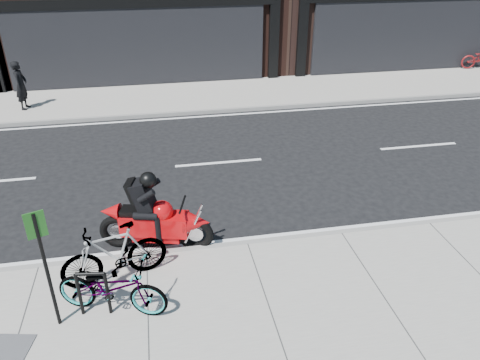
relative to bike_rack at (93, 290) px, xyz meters
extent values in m
plane|color=black|center=(2.82, 3.41, -0.63)|extent=(120.00, 120.00, 0.00)
cube|color=gray|center=(2.82, 11.16, -0.56)|extent=(60.00, 3.50, 0.13)
cylinder|color=black|center=(-0.22, 0.03, -0.09)|extent=(0.06, 0.06, 0.82)
cylinder|color=black|center=(0.22, -0.03, -0.09)|extent=(0.06, 0.06, 0.82)
cylinder|color=black|center=(0.00, 0.00, 0.32)|extent=(0.45, 0.12, 0.06)
imported|color=gray|center=(0.29, 0.02, -0.01)|extent=(1.97, 1.24, 0.98)
imported|color=gray|center=(0.30, 0.81, 0.06)|extent=(1.94, 0.95, 1.12)
torus|color=black|center=(1.80, 1.61, -0.27)|extent=(0.75, 0.33, 0.73)
torus|color=black|center=(0.27, 2.00, -0.27)|extent=(0.75, 0.33, 0.73)
cube|color=#B8080C|center=(1.03, 1.81, -0.05)|extent=(1.40, 0.74, 0.42)
cone|color=#B8080C|center=(1.84, 1.60, 0.02)|extent=(0.60, 0.60, 0.49)
sphere|color=#B8080C|center=(1.19, 1.77, 0.24)|extent=(0.44, 0.44, 0.44)
cube|color=black|center=(0.70, 1.89, 0.22)|extent=(0.67, 0.45, 0.13)
cylinder|color=silver|center=(0.48, 2.15, -0.30)|extent=(0.62, 0.25, 0.10)
cube|color=black|center=(0.85, 1.85, 0.59)|extent=(0.52, 0.49, 0.65)
cube|color=black|center=(0.68, 1.90, 0.68)|extent=(0.33, 0.39, 0.45)
sphere|color=black|center=(0.98, 1.82, 0.93)|extent=(0.32, 0.32, 0.32)
imported|color=black|center=(-3.24, 10.69, 0.33)|extent=(0.48, 0.65, 1.66)
cube|color=#545457|center=(-1.33, -0.61, -0.49)|extent=(0.89, 0.89, 0.02)
cylinder|color=black|center=(-0.57, -0.12, 0.54)|extent=(0.06, 0.06, 2.08)
cube|color=#1A5217|center=(-0.57, -0.12, 1.39)|extent=(0.27, 0.12, 0.43)
camera|label=1|loc=(1.25, -6.07, 5.10)|focal=35.00mm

